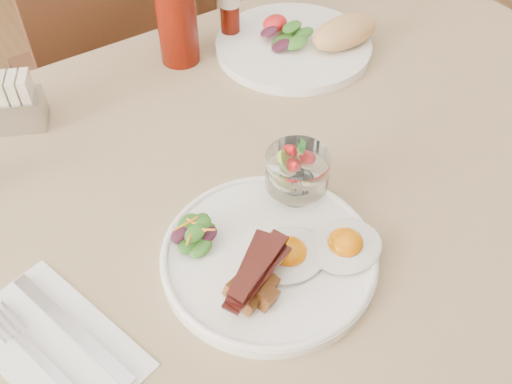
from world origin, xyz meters
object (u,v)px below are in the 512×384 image
(ketchup_bottle, at_px, (176,10))
(sugar_caddy, at_px, (10,105))
(fruit_cup, at_px, (297,170))
(chair_far, at_px, (121,73))
(second_plate, at_px, (305,41))
(table, at_px, (276,198))
(main_plate, at_px, (269,257))
(hot_sauce_bottle, at_px, (230,6))

(ketchup_bottle, relative_size, sugar_caddy, 1.83)
(fruit_cup, bearing_deg, chair_far, 87.55)
(second_plate, bearing_deg, ketchup_bottle, 153.49)
(table, xyz_separation_m, sugar_caddy, (-0.31, 0.30, 0.13))
(fruit_cup, xyz_separation_m, ketchup_bottle, (0.04, 0.41, 0.03))
(table, relative_size, ketchup_bottle, 6.30)
(main_plate, height_order, ketchup_bottle, ketchup_bottle)
(fruit_cup, xyz_separation_m, second_plate, (0.25, 0.30, -0.04))
(chair_far, distance_m, second_plate, 0.55)
(table, bearing_deg, ketchup_bottle, 88.80)
(table, xyz_separation_m, second_plate, (0.22, 0.22, 0.11))
(chair_far, height_order, fruit_cup, chair_far)
(main_plate, distance_m, second_plate, 0.50)
(second_plate, xyz_separation_m, hot_sauce_bottle, (-0.10, 0.11, 0.05))
(table, distance_m, chair_far, 0.68)
(table, height_order, sugar_caddy, sugar_caddy)
(ketchup_bottle, relative_size, hot_sauce_bottle, 1.48)
(table, height_order, second_plate, second_plate)
(main_plate, xyz_separation_m, fruit_cup, (0.09, 0.06, 0.06))
(ketchup_bottle, bearing_deg, fruit_cup, -95.45)
(fruit_cup, height_order, hot_sauce_bottle, hot_sauce_bottle)
(second_plate, relative_size, sugar_caddy, 2.57)
(ketchup_bottle, bearing_deg, sugar_caddy, -176.85)
(fruit_cup, distance_m, second_plate, 0.39)
(hot_sauce_bottle, relative_size, sugar_caddy, 1.24)
(second_plate, relative_size, ketchup_bottle, 1.41)
(table, relative_size, hot_sauce_bottle, 9.31)
(fruit_cup, distance_m, hot_sauce_bottle, 0.44)
(ketchup_bottle, distance_m, sugar_caddy, 0.32)
(hot_sauce_bottle, distance_m, sugar_caddy, 0.43)
(fruit_cup, relative_size, second_plate, 0.30)
(chair_far, xyz_separation_m, sugar_caddy, (-0.31, -0.36, 0.27))
(table, bearing_deg, fruit_cup, -110.14)
(ketchup_bottle, bearing_deg, chair_far, 91.12)
(main_plate, relative_size, ketchup_bottle, 1.33)
(table, height_order, ketchup_bottle, ketchup_bottle)
(table, bearing_deg, main_plate, -128.71)
(main_plate, height_order, second_plate, second_plate)
(table, xyz_separation_m, main_plate, (-0.12, -0.15, 0.10))
(chair_far, bearing_deg, second_plate, -64.28)
(chair_far, distance_m, ketchup_bottle, 0.47)
(second_plate, distance_m, sugar_caddy, 0.53)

